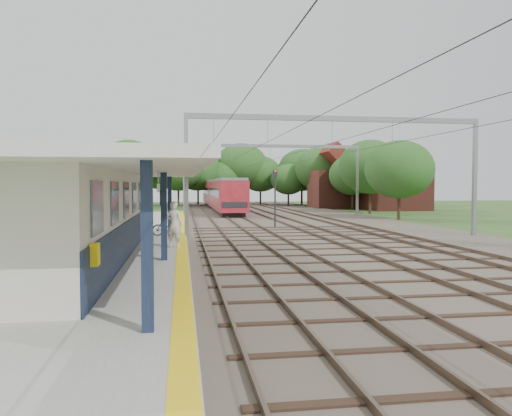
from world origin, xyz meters
TOP-DOWN VIEW (x-y plane):
  - ground at (0.00, 0.00)m, footprint 160.00×160.00m
  - ballast_bed at (4.00, 30.00)m, footprint 18.00×90.00m
  - platform at (-7.50, 14.00)m, footprint 5.00×52.00m
  - yellow_stripe at (-5.25, 14.00)m, footprint 0.45×52.00m
  - station_building at (-8.88, 7.00)m, footprint 3.41×18.00m
  - canopy at (-7.77, 6.00)m, footprint 6.40×20.00m
  - rail_tracks at (1.50, 30.00)m, footprint 11.80×88.00m
  - catenary_system at (3.39, 25.28)m, footprint 17.22×88.00m
  - tree_band at (3.84, 57.12)m, footprint 31.72×30.88m
  - house_near at (21.00, 46.00)m, footprint 7.00×6.12m
  - house_far at (16.00, 52.00)m, footprint 8.00×6.12m
  - person at (-5.60, 9.73)m, footprint 0.87×0.74m
  - bicycle at (-6.08, 15.00)m, footprint 1.69×0.98m
  - train at (-0.50, 49.75)m, footprint 2.78×34.60m
  - signal_post at (1.35, 22.55)m, footprint 0.30×0.27m

SIDE VIEW (x-z plane):
  - ground at x=0.00m, z-range 0.00..0.00m
  - ballast_bed at x=4.00m, z-range 0.00..0.10m
  - platform at x=-7.50m, z-range 0.00..0.35m
  - rail_tracks at x=1.50m, z-range 0.10..0.25m
  - yellow_stripe at x=-5.25m, z-range 0.35..0.36m
  - bicycle at x=-6.08m, z-range 0.35..1.33m
  - person at x=-5.60m, z-range 0.35..2.39m
  - station_building at x=-8.88m, z-range 0.34..3.74m
  - train at x=-0.50m, z-range 0.22..3.88m
  - signal_post at x=1.35m, z-range 0.51..4.72m
  - house_near at x=21.00m, z-range -0.96..6.93m
  - house_far at x=16.00m, z-range -1.09..7.56m
  - canopy at x=-7.77m, z-range 1.92..5.36m
  - tree_band at x=3.84m, z-range 0.51..9.33m
  - catenary_system at x=3.39m, z-range 2.01..9.01m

